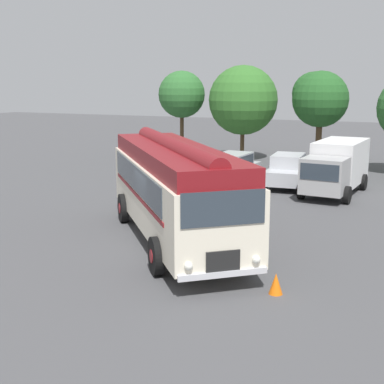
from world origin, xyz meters
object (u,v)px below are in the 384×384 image
Objects in this scene: car_mid_right at (287,170)px; box_van at (337,165)px; car_near_left at (191,164)px; traffic_cone at (276,284)px; vintage_bus at (174,186)px; car_mid_left at (232,169)px.

box_van reaches higher than car_mid_right.
traffic_cone is (8.68, -14.30, -0.57)m from car_near_left.
traffic_cone is at bearing -77.19° from car_mid_right.
car_mid_right is 2.73m from box_van.
vintage_bus is 1.58× the size of box_van.
box_van is at bearing 92.80° from traffic_cone.
vintage_bus reaches higher than car_mid_left.
car_near_left and car_mid_left have the same top height.
traffic_cone is (3.24, -14.24, -0.57)m from car_mid_right.
vintage_bus reaches higher than car_near_left.
car_mid_left is 5.36m from box_van.
car_near_left is at bearing 121.26° from traffic_cone.
box_van is (8.02, -0.80, 0.52)m from car_near_left.
car_mid_left is at bearing -164.98° from car_mid_right.
box_van reaches higher than car_near_left.
car_mid_right is at bearing 164.17° from box_van.
car_near_left is 2.81m from car_mid_left.
car_near_left is 7.93× the size of traffic_cone.
vintage_bus is 2.15× the size of car_mid_right.
traffic_cone is (0.66, -13.51, -1.09)m from box_van.
car_mid_left is at bearing -179.91° from box_van.
vintage_bus reaches higher than box_van.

